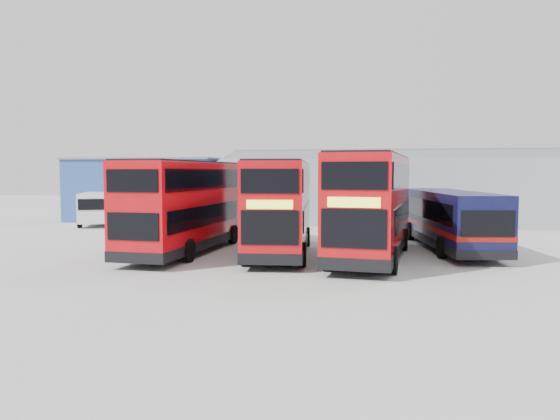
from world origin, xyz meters
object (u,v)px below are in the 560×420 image
object	(u,v)px
maintenance_shed	(417,189)
double_decker_centre	(280,208)
double_decker_right	(372,207)
panel_van	(99,207)
double_decker_left	(186,207)
single_decker_blue	(450,221)
office_block	(152,189)

from	to	relation	value
maintenance_shed	double_decker_centre	bearing A→B (deg)	-112.75
double_decker_centre	double_decker_right	world-z (taller)	double_decker_right
maintenance_shed	panel_van	xyz separation A→B (m)	(-23.93, -7.59, -1.23)
double_decker_left	double_decker_centre	size ratio (longest dim) A/B	1.00
double_decker_right	single_decker_blue	distance (m)	5.39
double_decker_left	double_decker_centre	distance (m)	4.68
double_decker_left	double_decker_right	size ratio (longest dim) A/B	0.94
office_block	panel_van	distance (m)	6.03
single_decker_blue	maintenance_shed	bearing A→B (deg)	-96.77
double_decker_right	single_decker_blue	world-z (taller)	double_decker_right
office_block	double_decker_left	world-z (taller)	office_block
office_block	maintenance_shed	bearing A→B (deg)	5.21
single_decker_blue	panel_van	world-z (taller)	single_decker_blue
double_decker_left	double_decker_centre	world-z (taller)	double_decker_left
maintenance_shed	single_decker_blue	size ratio (longest dim) A/B	2.70
double_decker_right	panel_van	world-z (taller)	double_decker_right
single_decker_blue	panel_van	distance (m)	25.82
single_decker_blue	double_decker_left	bearing A→B (deg)	6.65
single_decker_blue	panel_van	size ratio (longest dim) A/B	1.88
panel_van	maintenance_shed	bearing A→B (deg)	-1.85
office_block	panel_van	size ratio (longest dim) A/B	2.05
double_decker_centre	single_decker_blue	xyz separation A→B (m)	(8.42, 2.84, -0.76)
office_block	single_decker_blue	distance (m)	26.67
double_decker_left	single_decker_blue	bearing A→B (deg)	-161.74
double_decker_right	single_decker_blue	size ratio (longest dim) A/B	1.02
maintenance_shed	office_block	bearing A→B (deg)	-174.79
double_decker_centre	panel_van	bearing A→B (deg)	138.17
double_decker_left	single_decker_blue	xyz separation A→B (m)	(13.07, 3.30, -0.76)
double_decker_left	panel_van	bearing A→B (deg)	-44.21
double_decker_right	maintenance_shed	bearing A→B (deg)	86.66
double_decker_centre	single_decker_blue	size ratio (longest dim) A/B	0.96
office_block	maintenance_shed	xyz separation A→B (m)	(22.00, 2.01, 0.02)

